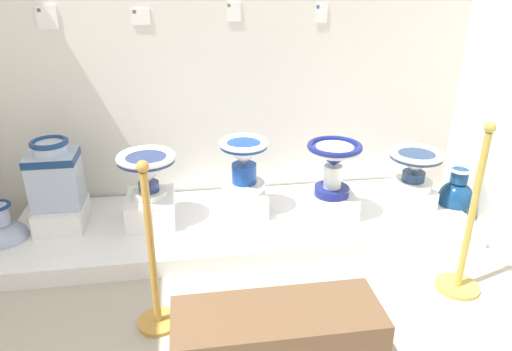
{
  "coord_description": "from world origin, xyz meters",
  "views": [
    {
      "loc": [
        1.47,
        -1.18,
        1.82
      ],
      "look_at": [
        1.94,
        1.9,
        0.45
      ],
      "focal_mm": 33.43,
      "sensor_mm": 36.0,
      "label": 1
    }
  ],
  "objects_px": {
    "plinth_block_squat_floral": "(244,200)",
    "stanchion_post_near_right": "(466,244)",
    "plinth_block_central_ornate": "(331,205)",
    "museum_bench": "(277,345)",
    "info_placard_first": "(47,17)",
    "plinth_block_pale_glazed": "(411,196)",
    "decorative_vase_corner": "(456,196)",
    "antique_toilet_rightmost": "(54,173)",
    "info_placard_third": "(234,11)",
    "stanchion_post_near_left": "(154,276)",
    "plinth_block_leftmost": "(151,209)",
    "antique_toilet_leftmost": "(147,168)",
    "plinth_block_rightmost": "(62,215)",
    "antique_toilet_central_ornate": "(334,159)",
    "antique_toilet_squat_floral": "(244,158)",
    "antique_toilet_pale_glazed": "(415,164)",
    "decorative_vase_spare": "(4,235)",
    "info_placard_second": "(141,17)",
    "info_placard_fourth": "(321,13)"
  },
  "relations": [
    {
      "from": "info_placard_third",
      "to": "museum_bench",
      "type": "bearing_deg",
      "value": -90.81
    },
    {
      "from": "info_placard_first",
      "to": "decorative_vase_spare",
      "type": "height_order",
      "value": "info_placard_first"
    },
    {
      "from": "info_placard_third",
      "to": "decorative_vase_corner",
      "type": "bearing_deg",
      "value": -18.19
    },
    {
      "from": "antique_toilet_central_ornate",
      "to": "museum_bench",
      "type": "height_order",
      "value": "antique_toilet_central_ornate"
    },
    {
      "from": "plinth_block_leftmost",
      "to": "stanchion_post_near_right",
      "type": "relative_size",
      "value": 0.37
    },
    {
      "from": "antique_toilet_pale_glazed",
      "to": "info_placard_first",
      "type": "relative_size",
      "value": 2.51
    },
    {
      "from": "antique_toilet_rightmost",
      "to": "antique_toilet_central_ornate",
      "type": "height_order",
      "value": "antique_toilet_rightmost"
    },
    {
      "from": "antique_toilet_pale_glazed",
      "to": "decorative_vase_spare",
      "type": "bearing_deg",
      "value": -178.39
    },
    {
      "from": "antique_toilet_rightmost",
      "to": "info_placard_first",
      "type": "relative_size",
      "value": 3.02
    },
    {
      "from": "stanchion_post_near_left",
      "to": "museum_bench",
      "type": "xyz_separation_m",
      "value": [
        0.57,
        -0.47,
        -0.12
      ]
    },
    {
      "from": "info_placard_third",
      "to": "stanchion_post_near_left",
      "type": "bearing_deg",
      "value": -112.69
    },
    {
      "from": "antique_toilet_rightmost",
      "to": "plinth_block_rightmost",
      "type": "bearing_deg",
      "value": -104.04
    },
    {
      "from": "antique_toilet_leftmost",
      "to": "info_placard_first",
      "type": "height_order",
      "value": "info_placard_first"
    },
    {
      "from": "antique_toilet_rightmost",
      "to": "stanchion_post_near_right",
      "type": "distance_m",
      "value": 2.68
    },
    {
      "from": "stanchion_post_near_left",
      "to": "museum_bench",
      "type": "bearing_deg",
      "value": -39.41
    },
    {
      "from": "info_placard_first",
      "to": "plinth_block_pale_glazed",
      "type": "bearing_deg",
      "value": -10.83
    },
    {
      "from": "plinth_block_rightmost",
      "to": "antique_toilet_central_ornate",
      "type": "bearing_deg",
      "value": -4.39
    },
    {
      "from": "plinth_block_pale_glazed",
      "to": "stanchion_post_near_right",
      "type": "xyz_separation_m",
      "value": [
        -0.09,
        -0.9,
        0.13
      ]
    },
    {
      "from": "antique_toilet_pale_glazed",
      "to": "stanchion_post_near_right",
      "type": "height_order",
      "value": "stanchion_post_near_right"
    },
    {
      "from": "antique_toilet_rightmost",
      "to": "plinth_block_central_ornate",
      "type": "bearing_deg",
      "value": -4.39
    },
    {
      "from": "plinth_block_squat_floral",
      "to": "stanchion_post_near_right",
      "type": "distance_m",
      "value": 1.55
    },
    {
      "from": "plinth_block_leftmost",
      "to": "antique_toilet_leftmost",
      "type": "relative_size",
      "value": 0.97
    },
    {
      "from": "plinth_block_squat_floral",
      "to": "decorative_vase_corner",
      "type": "distance_m",
      "value": 1.64
    },
    {
      "from": "plinth_block_central_ornate",
      "to": "museum_bench",
      "type": "height_order",
      "value": "museum_bench"
    },
    {
      "from": "antique_toilet_leftmost",
      "to": "decorative_vase_corner",
      "type": "relative_size",
      "value": 0.97
    },
    {
      "from": "antique_toilet_squat_floral",
      "to": "stanchion_post_near_right",
      "type": "distance_m",
      "value": 1.56
    },
    {
      "from": "antique_toilet_rightmost",
      "to": "info_placard_third",
      "type": "relative_size",
      "value": 3.49
    },
    {
      "from": "decorative_vase_corner",
      "to": "antique_toilet_rightmost",
      "type": "bearing_deg",
      "value": 177.96
    },
    {
      "from": "plinth_block_squat_floral",
      "to": "stanchion_post_near_right",
      "type": "relative_size",
      "value": 0.37
    },
    {
      "from": "stanchion_post_near_right",
      "to": "museum_bench",
      "type": "xyz_separation_m",
      "value": [
        -1.23,
        -0.52,
        -0.12
      ]
    },
    {
      "from": "info_placard_second",
      "to": "decorative_vase_corner",
      "type": "bearing_deg",
      "value": -13.23
    },
    {
      "from": "plinth_block_rightmost",
      "to": "info_placard_second",
      "type": "xyz_separation_m",
      "value": [
        0.64,
        0.44,
        1.29
      ]
    },
    {
      "from": "info_placard_fourth",
      "to": "antique_toilet_central_ornate",
      "type": "bearing_deg",
      "value": -92.0
    },
    {
      "from": "antique_toilet_squat_floral",
      "to": "plinth_block_central_ornate",
      "type": "height_order",
      "value": "antique_toilet_squat_floral"
    },
    {
      "from": "decorative_vase_corner",
      "to": "stanchion_post_near_right",
      "type": "height_order",
      "value": "stanchion_post_near_right"
    },
    {
      "from": "antique_toilet_central_ornate",
      "to": "stanchion_post_near_left",
      "type": "bearing_deg",
      "value": -145.3
    },
    {
      "from": "antique_toilet_squat_floral",
      "to": "museum_bench",
      "type": "bearing_deg",
      "value": -91.51
    },
    {
      "from": "antique_toilet_rightmost",
      "to": "info_placard_second",
      "type": "xyz_separation_m",
      "value": [
        0.64,
        0.44,
        0.97
      ]
    },
    {
      "from": "antique_toilet_rightmost",
      "to": "stanchion_post_near_left",
      "type": "height_order",
      "value": "stanchion_post_near_left"
    },
    {
      "from": "museum_bench",
      "to": "antique_toilet_rightmost",
      "type": "bearing_deg",
      "value": 130.7
    },
    {
      "from": "plinth_block_leftmost",
      "to": "antique_toilet_central_ornate",
      "type": "height_order",
      "value": "antique_toilet_central_ornate"
    },
    {
      "from": "info_placard_first",
      "to": "decorative_vase_spare",
      "type": "bearing_deg",
      "value": -122.4
    },
    {
      "from": "plinth_block_pale_glazed",
      "to": "info_placard_first",
      "type": "distance_m",
      "value": 2.94
    },
    {
      "from": "antique_toilet_squat_floral",
      "to": "decorative_vase_corner",
      "type": "bearing_deg",
      "value": -4.49
    },
    {
      "from": "decorative_vase_corner",
      "to": "stanchion_post_near_left",
      "type": "xyz_separation_m",
      "value": [
        -2.25,
        -0.9,
        0.13
      ]
    },
    {
      "from": "antique_toilet_pale_glazed",
      "to": "museum_bench",
      "type": "height_order",
      "value": "antique_toilet_pale_glazed"
    },
    {
      "from": "plinth_block_rightmost",
      "to": "info_placard_third",
      "type": "relative_size",
      "value": 2.8
    },
    {
      "from": "antique_toilet_central_ornate",
      "to": "plinth_block_central_ornate",
      "type": "bearing_deg",
      "value": 26.57
    },
    {
      "from": "antique_toilet_rightmost",
      "to": "antique_toilet_leftmost",
      "type": "relative_size",
      "value": 1.17
    },
    {
      "from": "plinth_block_pale_glazed",
      "to": "museum_bench",
      "type": "relative_size",
      "value": 0.32
    }
  ]
}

